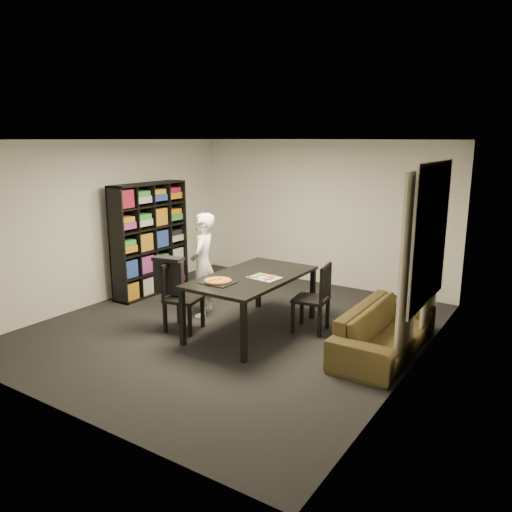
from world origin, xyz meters
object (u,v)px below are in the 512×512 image
Objects in this scene: pepperoni_pizza at (218,281)px; sofa at (385,330)px; baking_tray at (218,283)px; dining_table at (252,281)px; chair_left at (177,292)px; person at (203,265)px; chair_right at (317,294)px; bookshelf at (150,239)px.

sofa is (1.96, 0.85, -0.54)m from pepperoni_pizza.
pepperoni_pizza is (-0.01, 0.02, 0.02)m from baking_tray.
pepperoni_pizza reaches higher than dining_table.
chair_left is 2.82m from sofa.
dining_table is 1.22× the size of person.
chair_right is 1.78m from person.
dining_table is 0.57m from pepperoni_pizza.
bookshelf is 0.99× the size of dining_table.
chair_left reaches higher than baking_tray.
chair_right is 1.40m from pepperoni_pizza.
chair_right is 2.75× the size of pepperoni_pizza.
bookshelf is at bearing 86.71° from sofa.
chair_right is at bearing 46.95° from baking_tray.
baking_tray is (-0.17, -0.55, 0.08)m from dining_table.
sofa is (2.68, 0.83, -0.26)m from chair_left.
bookshelf is at bearing 167.17° from dining_table.
bookshelf is at bearing -128.08° from person.
chair_left is at bearing 177.36° from baking_tray.
dining_table is 1.05m from chair_left.
bookshelf is at bearing -100.62° from chair_right.
chair_right reaches higher than dining_table.
bookshelf reaches higher than baking_tray.
bookshelf is at bearing 154.19° from baking_tray.
pepperoni_pizza is at bearing -108.46° from dining_table.
dining_table is (2.45, -0.56, -0.22)m from bookshelf.
baking_tray is (-0.94, -1.00, 0.25)m from chair_right.
person is at bearing 93.63° from sofa.
sofa is at bearing -85.03° from chair_left.
chair_right is at bearing -1.82° from bookshelf.
chair_left is at bearing -150.31° from dining_table.
dining_table is 0.98m from person.
pepperoni_pizza reaches higher than sofa.
chair_left is at bearing -34.61° from bookshelf.
dining_table is at bearing -72.52° from chair_left.
dining_table is 0.91m from chair_right.
person is 0.80× the size of sofa.
sofa is at bearing -3.29° from bookshelf.
person is (-0.07, 0.65, 0.24)m from chair_left.
person reaches higher than sofa.
person is (-1.74, -0.32, 0.23)m from chair_right.
bookshelf reaches higher than person.
chair_right is 1.40m from baking_tray.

